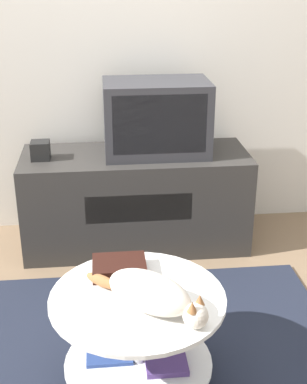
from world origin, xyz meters
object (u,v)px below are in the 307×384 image
object	(u,v)px
speaker	(40,150)
dvd_box	(119,267)
tv	(156,118)
cat	(152,293)

from	to	relation	value
speaker	dvd_box	xyz separation A→B (m)	(0.40, -1.03, -0.17)
tv	speaker	distance (m)	0.68
speaker	dvd_box	world-z (taller)	speaker
dvd_box	cat	size ratio (longest dim) A/B	0.50
cat	speaker	bearing A→B (deg)	152.52
tv	dvd_box	bearing A→B (deg)	-104.00
dvd_box	cat	distance (m)	0.28
speaker	tv	bearing A→B (deg)	3.69
speaker	dvd_box	bearing A→B (deg)	-68.94
tv	cat	distance (m)	1.37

